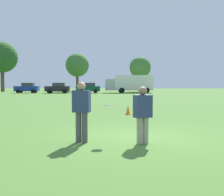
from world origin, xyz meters
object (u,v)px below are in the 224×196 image
object	(u,v)px
parked_car_mid_left	(58,88)
parked_car_center	(88,88)
parked_car_near_left	(27,88)
player_defender	(143,112)
player_thrower	(82,108)
box_truck	(130,83)
traffic_cone	(128,110)
frisbee	(109,105)

from	to	relation	value
parked_car_mid_left	parked_car_center	bearing A→B (deg)	5.53
parked_car_near_left	parked_car_center	xyz separation A→B (m)	(11.16, -0.82, 0.00)
player_defender	parked_car_near_left	distance (m)	44.57
parked_car_center	player_thrower	bearing A→B (deg)	-84.48
box_truck	traffic_cone	bearing A→B (deg)	-93.15
player_defender	box_truck	distance (m)	41.88
parked_car_mid_left	parked_car_center	distance (m)	5.36
parked_car_near_left	box_truck	xyz separation A→B (m)	(18.57, 0.53, 0.83)
parked_car_center	frisbee	bearing A→B (deg)	-83.43
traffic_cone	parked_car_center	world-z (taller)	parked_car_center
player_defender	parked_car_center	xyz separation A→B (m)	(-5.57, 40.49, 0.06)
parked_car_mid_left	player_defender	bearing A→B (deg)	-74.75
parked_car_near_left	parked_car_center	distance (m)	11.19
traffic_cone	parked_car_mid_left	size ratio (longest dim) A/B	0.11
traffic_cone	player_defender	bearing A→B (deg)	-89.40
frisbee	parked_car_center	size ratio (longest dim) A/B	0.06
parked_car_center	box_truck	xyz separation A→B (m)	(7.40, 1.34, 0.83)
player_defender	parked_car_center	world-z (taller)	parked_car_center
frisbee	traffic_cone	world-z (taller)	frisbee
player_thrower	parked_car_center	size ratio (longest dim) A/B	0.39
player_thrower	frisbee	bearing A→B (deg)	3.44
traffic_cone	parked_car_mid_left	world-z (taller)	parked_car_mid_left
player_defender	frisbee	world-z (taller)	player_defender
player_thrower	frisbee	xyz separation A→B (m)	(0.75, 0.04, 0.08)
player_defender	parked_car_mid_left	size ratio (longest dim) A/B	0.36
player_defender	frisbee	bearing A→B (deg)	167.65
player_defender	parked_car_near_left	size ratio (longest dim) A/B	0.36
player_thrower	parked_car_mid_left	world-z (taller)	parked_car_mid_left
player_defender	box_truck	size ratio (longest dim) A/B	0.18
player_defender	traffic_cone	xyz separation A→B (m)	(-0.07, 7.08, -0.64)
player_defender	traffic_cone	size ratio (longest dim) A/B	3.23
parked_car_near_left	box_truck	distance (m)	18.59
player_thrower	box_truck	distance (m)	41.83
player_thrower	parked_car_near_left	xyz separation A→B (m)	(-15.06, 41.15, -0.02)
box_truck	player_defender	bearing A→B (deg)	-92.51
parked_car_near_left	parked_car_center	bearing A→B (deg)	-4.18
frisbee	parked_car_mid_left	world-z (taller)	parked_car_mid_left
traffic_cone	parked_car_mid_left	bearing A→B (deg)	108.21
player_thrower	parked_car_near_left	size ratio (longest dim) A/B	0.39
box_truck	parked_car_near_left	bearing A→B (deg)	-178.38
frisbee	traffic_cone	xyz separation A→B (m)	(0.85, 6.87, -0.80)
frisbee	box_truck	world-z (taller)	box_truck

